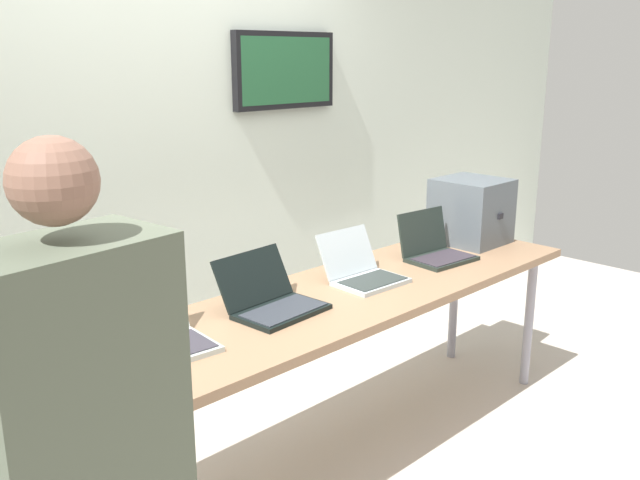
% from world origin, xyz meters
% --- Properties ---
extents(ground, '(8.00, 8.00, 0.04)m').
position_xyz_m(ground, '(0.00, 0.00, -0.02)').
color(ground, '#BBAEA4').
extents(back_wall, '(8.00, 0.11, 2.50)m').
position_xyz_m(back_wall, '(0.01, 1.13, 1.26)').
color(back_wall, silver).
rests_on(back_wall, ground).
extents(workbench, '(3.07, 0.70, 0.80)m').
position_xyz_m(workbench, '(0.00, 0.00, 0.74)').
color(workbench, '#8F6D50').
rests_on(workbench, ground).
extents(equipment_box, '(0.35, 0.37, 0.36)m').
position_xyz_m(equipment_box, '(1.31, 0.09, 0.97)').
color(equipment_box, '#505860').
rests_on(equipment_box, workbench).
extents(laptop_station_1, '(0.39, 0.39, 0.24)m').
position_xyz_m(laptop_station_1, '(-0.73, 0.07, 0.85)').
color(laptop_station_1, '#ACB7B4').
rests_on(laptop_station_1, workbench).
extents(laptop_station_2, '(0.39, 0.36, 0.22)m').
position_xyz_m(laptop_station_2, '(-0.18, 0.06, 0.85)').
color(laptop_station_2, black).
rests_on(laptop_station_2, workbench).
extents(laptop_station_3, '(0.33, 0.34, 0.22)m').
position_xyz_m(laptop_station_3, '(0.36, 0.05, 0.85)').
color(laptop_station_3, '#A8B4B9').
rests_on(laptop_station_3, workbench).
extents(laptop_station_4, '(0.36, 0.31, 0.24)m').
position_xyz_m(laptop_station_4, '(0.90, 0.02, 0.85)').
color(laptop_station_4, '#1F2823').
rests_on(laptop_station_4, workbench).
extents(person, '(0.48, 0.62, 1.66)m').
position_xyz_m(person, '(-1.33, -0.62, 1.01)').
color(person, '#575F4E').
rests_on(person, ground).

